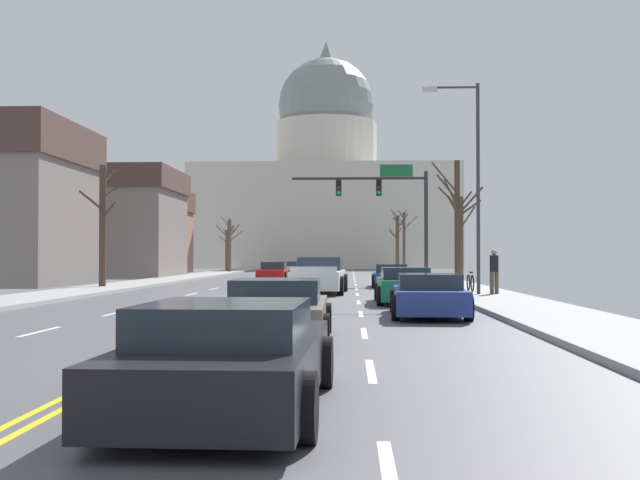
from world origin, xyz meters
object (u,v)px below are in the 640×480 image
object	(u,v)px
signal_gantry	(388,198)
sedan_near_03	(429,296)
pedestrian_00	(494,269)
pickup_truck_near_01	(319,277)
bicycle_parked	(470,283)
sedan_near_00	(391,276)
sedan_near_04	(277,312)
sedan_oncoming_01	(289,269)
sedan_oncoming_00	(274,272)
sedan_near_02	(404,286)
sedan_near_05	(230,359)
street_lamp_right	(471,170)

from	to	relation	value
signal_gantry	sedan_near_03	distance (m)	23.71
sedan_near_03	pedestrian_00	world-z (taller)	pedestrian_00
pickup_truck_near_01	bicycle_parked	world-z (taller)	pickup_truck_near_01
sedan_near_00	bicycle_parked	xyz separation A→B (m)	(2.98, -6.99, -0.07)
sedan_near_04	sedan_oncoming_01	world-z (taller)	sedan_near_04
signal_gantry	sedan_near_00	xyz separation A→B (m)	(-0.07, -4.60, -4.40)
sedan_near_03	sedan_oncoming_00	xyz separation A→B (m)	(-7.07, 28.07, 0.01)
signal_gantry	pickup_truck_near_01	size ratio (longest dim) A/B	1.36
sedan_near_02	pedestrian_00	distance (m)	5.36
sedan_near_03	bicycle_parked	distance (m)	12.09
signal_gantry	sedan_near_02	xyz separation A→B (m)	(-0.32, -17.77, -4.36)
sedan_oncoming_01	signal_gantry	bearing A→B (deg)	-67.47
sedan_near_05	signal_gantry	bearing A→B (deg)	84.47
signal_gantry	pedestrian_00	xyz separation A→B (m)	(3.45, -14.01, -3.85)
sedan_near_02	sedan_near_03	xyz separation A→B (m)	(0.26, -5.52, -0.04)
sedan_near_03	pedestrian_00	distance (m)	9.95
street_lamp_right	signal_gantry	bearing A→B (deg)	100.14
pickup_truck_near_01	pedestrian_00	world-z (taller)	pedestrian_00
signal_gantry	sedan_near_00	bearing A→B (deg)	-90.91
sedan_near_00	pickup_truck_near_01	world-z (taller)	pickup_truck_near_01
pickup_truck_near_01	sedan_oncoming_00	distance (m)	16.16
sedan_near_05	bicycle_parked	distance (m)	24.99
sedan_near_00	pickup_truck_near_01	distance (m)	7.26
street_lamp_right	sedan_near_05	distance (m)	22.82
street_lamp_right	pickup_truck_near_01	xyz separation A→B (m)	(-6.07, 3.21, -4.28)
street_lamp_right	sedan_near_03	size ratio (longest dim) A/B	1.75
sedan_near_04	sedan_oncoming_00	size ratio (longest dim) A/B	1.00
signal_gantry	bicycle_parked	distance (m)	12.75
sedan_near_00	sedan_near_05	size ratio (longest dim) A/B	1.03
pickup_truck_near_01	sedan_near_05	bearing A→B (deg)	-89.83
sedan_near_05	sedan_near_02	bearing A→B (deg)	80.10
sedan_near_02	sedan_near_04	xyz separation A→B (m)	(-3.27, -11.39, -0.04)
signal_gantry	pickup_truck_near_01	xyz separation A→B (m)	(-3.53, -10.98, -4.24)
sedan_near_00	pedestrian_00	bearing A→B (deg)	-69.46
signal_gantry	sedan_near_05	size ratio (longest dim) A/B	1.74
sedan_oncoming_00	sedan_oncoming_01	distance (m)	12.55
street_lamp_right	sedan_near_05	xyz separation A→B (m)	(-6.00, -21.57, -4.44)
pickup_truck_near_01	sedan_near_03	bearing A→B (deg)	-74.29
signal_gantry	sedan_near_03	world-z (taller)	signal_gantry
sedan_near_05	sedan_oncoming_00	distance (m)	40.69
street_lamp_right	sedan_oncoming_00	bearing A→B (deg)	117.04
sedan_oncoming_00	sedan_oncoming_01	bearing A→B (deg)	90.23
street_lamp_right	bicycle_parked	world-z (taller)	street_lamp_right
sedan_near_05	sedan_oncoming_01	xyz separation A→B (m)	(-3.72, 53.07, -0.01)
sedan_near_00	pedestrian_00	distance (m)	10.06
pickup_truck_near_01	sedan_oncoming_00	size ratio (longest dim) A/B	1.25
sedan_near_02	sedan_near_05	bearing A→B (deg)	-99.90
sedan_oncoming_01	bicycle_parked	world-z (taller)	sedan_oncoming_01
sedan_near_04	pedestrian_00	bearing A→B (deg)	65.08
bicycle_parked	sedan_oncoming_01	bearing A→B (deg)	109.25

